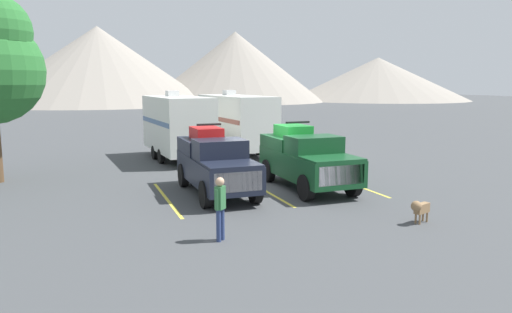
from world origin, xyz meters
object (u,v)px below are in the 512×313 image
Objects in this scene: dog at (419,208)px; pickup_truck_b at (306,158)px; pickup_truck_a at (215,162)px; camper_trailer_a at (177,124)px; camper_trailer_b at (236,121)px; person_a at (220,204)px.

pickup_truck_b is at bearing 99.52° from dog.
dog is at bearing -52.47° from pickup_truck_a.
camper_trailer_b is at bearing 14.60° from camper_trailer_a.
pickup_truck_b is at bearing -68.44° from camper_trailer_a.
pickup_truck_a is 3.67m from pickup_truck_b.
camper_trailer_b is at bearing 92.71° from dog.
camper_trailer_b reaches higher than pickup_truck_a.
pickup_truck_a reaches higher than person_a.
pickup_truck_b is 6.32× the size of dog.
pickup_truck_a is 8.32m from camper_trailer_a.
pickup_truck_a reaches higher than dog.
camper_trailer_b is 9.92× the size of dog.
camper_trailer_b is at bearing 70.25° from person_a.
pickup_truck_a is 7.59m from dog.
camper_trailer_b is (0.23, 9.56, 0.76)m from pickup_truck_b.
pickup_truck_a is 0.64× the size of camper_trailer_b.
pickup_truck_a is 3.05× the size of person_a.
pickup_truck_b is at bearing 45.23° from person_a.
dog is at bearing -87.29° from camper_trailer_b.
camper_trailer_a reaches higher than camper_trailer_b.
dog is (0.95, -5.65, -0.72)m from pickup_truck_b.
pickup_truck_a is 5.58m from person_a.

